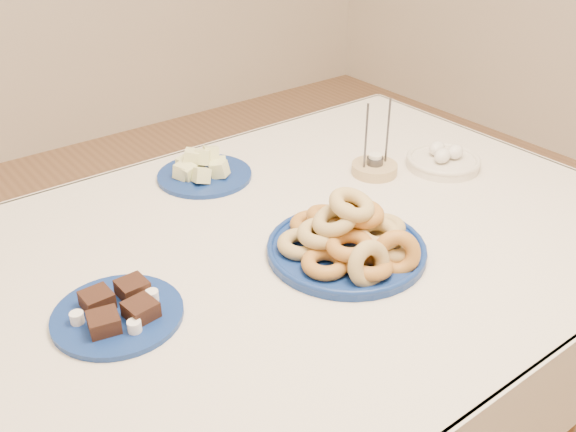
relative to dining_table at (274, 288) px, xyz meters
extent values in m
cylinder|color=brown|center=(0.70, 0.40, -0.28)|extent=(0.06, 0.06, 0.72)
cube|color=silver|center=(0.00, 0.00, 0.10)|extent=(1.70, 1.10, 0.02)
cube|color=silver|center=(0.00, 0.55, -0.03)|extent=(1.70, 0.01, 0.28)
cube|color=silver|center=(0.85, 0.00, -0.03)|extent=(0.01, 1.10, 0.28)
cylinder|color=navy|center=(0.11, -0.11, 0.11)|extent=(0.39, 0.39, 0.02)
torus|color=navy|center=(0.11, -0.11, 0.12)|extent=(0.40, 0.40, 0.01)
torus|color=#A78345|center=(0.20, -0.12, 0.14)|extent=(0.14, 0.14, 0.03)
torus|color=#975C21|center=(0.17, -0.04, 0.14)|extent=(0.13, 0.13, 0.03)
torus|color=#975C21|center=(0.09, -0.02, 0.14)|extent=(0.14, 0.14, 0.03)
torus|color=#A78345|center=(0.02, -0.06, 0.14)|extent=(0.12, 0.12, 0.04)
torus|color=#975C21|center=(0.02, -0.15, 0.14)|extent=(0.14, 0.14, 0.03)
torus|color=#975C21|center=(0.08, -0.21, 0.14)|extent=(0.13, 0.13, 0.04)
torus|color=#A78345|center=(0.16, -0.19, 0.14)|extent=(0.12, 0.12, 0.04)
torus|color=#A78345|center=(0.16, -0.10, 0.17)|extent=(0.11, 0.11, 0.05)
torus|color=#975C21|center=(0.11, -0.05, 0.17)|extent=(0.12, 0.12, 0.05)
torus|color=#A78345|center=(0.05, -0.09, 0.17)|extent=(0.13, 0.13, 0.03)
torus|color=#975C21|center=(0.07, -0.16, 0.17)|extent=(0.13, 0.13, 0.03)
torus|color=#A78345|center=(0.14, -0.16, 0.17)|extent=(0.13, 0.13, 0.04)
torus|color=#975C21|center=(0.14, -0.12, 0.20)|extent=(0.13, 0.13, 0.03)
torus|color=#A78345|center=(0.08, -0.10, 0.20)|extent=(0.13, 0.13, 0.06)
torus|color=#A78345|center=(0.11, -0.12, 0.22)|extent=(0.13, 0.13, 0.06)
torus|color=#A78345|center=(0.07, -0.22, 0.15)|extent=(0.10, 0.06, 0.10)
torus|color=#975C21|center=(0.14, -0.22, 0.15)|extent=(0.11, 0.11, 0.10)
cylinder|color=navy|center=(0.05, 0.37, 0.11)|extent=(0.25, 0.25, 0.01)
cube|color=#D9DF8D|center=(0.03, 0.39, 0.16)|extent=(0.06, 0.05, 0.04)
cube|color=#D9DF8D|center=(0.08, 0.34, 0.14)|extent=(0.05, 0.05, 0.04)
cube|color=#D9DF8D|center=(0.08, 0.33, 0.14)|extent=(0.05, 0.06, 0.05)
cube|color=#D9DF8D|center=(0.00, 0.38, 0.14)|extent=(0.05, 0.05, 0.04)
cube|color=#D9DF8D|center=(0.06, 0.37, 0.16)|extent=(0.06, 0.06, 0.05)
cube|color=#D9DF8D|center=(0.05, 0.41, 0.14)|extent=(0.06, 0.06, 0.05)
cube|color=#D9DF8D|center=(0.02, 0.33, 0.14)|extent=(0.05, 0.05, 0.05)
cube|color=#D9DF8D|center=(0.09, 0.35, 0.14)|extent=(0.05, 0.05, 0.04)
cube|color=#D9DF8D|center=(0.03, 0.41, 0.14)|extent=(0.05, 0.05, 0.04)
cube|color=#D9DF8D|center=(0.06, 0.41, 0.14)|extent=(0.05, 0.05, 0.05)
cube|color=#D9DF8D|center=(0.08, 0.38, 0.16)|extent=(0.05, 0.05, 0.05)
cube|color=#D9DF8D|center=(0.01, 0.37, 0.14)|extent=(0.05, 0.05, 0.05)
cylinder|color=navy|center=(-0.36, -0.02, 0.11)|extent=(0.25, 0.25, 0.01)
cube|color=black|center=(-0.40, -0.05, 0.13)|extent=(0.06, 0.06, 0.03)
cube|color=black|center=(-0.33, -0.05, 0.13)|extent=(0.06, 0.06, 0.03)
cube|color=black|center=(-0.38, 0.02, 0.13)|extent=(0.05, 0.05, 0.03)
cube|color=black|center=(-0.31, 0.02, 0.13)|extent=(0.05, 0.05, 0.03)
cylinder|color=white|center=(-0.43, 0.00, 0.13)|extent=(0.03, 0.03, 0.02)
cylinder|color=white|center=(-0.36, -0.08, 0.13)|extent=(0.03, 0.03, 0.02)
cylinder|color=white|center=(-0.29, -0.02, 0.13)|extent=(0.03, 0.03, 0.02)
cylinder|color=tan|center=(0.41, 0.12, 0.12)|extent=(0.13, 0.13, 0.03)
cylinder|color=#434348|center=(0.41, 0.12, 0.14)|extent=(0.05, 0.05, 0.02)
cylinder|color=white|center=(0.41, 0.12, 0.16)|extent=(0.04, 0.04, 0.01)
cylinder|color=#434348|center=(0.38, 0.13, 0.22)|extent=(0.01, 0.01, 0.17)
cylinder|color=#434348|center=(0.45, 0.12, 0.22)|extent=(0.01, 0.01, 0.17)
cylinder|color=silver|center=(0.58, 0.04, 0.12)|extent=(0.21, 0.21, 0.02)
torus|color=silver|center=(0.58, 0.04, 0.13)|extent=(0.22, 0.22, 0.01)
ellipsoid|color=white|center=(0.56, 0.03, 0.15)|extent=(0.05, 0.04, 0.04)
ellipsoid|color=white|center=(0.61, 0.02, 0.15)|extent=(0.05, 0.04, 0.04)
ellipsoid|color=white|center=(0.59, 0.07, 0.15)|extent=(0.05, 0.04, 0.04)
camera|label=1|loc=(-0.67, -0.92, 0.85)|focal=40.00mm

